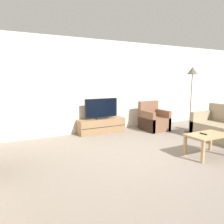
{
  "coord_description": "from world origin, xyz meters",
  "views": [
    {
      "loc": [
        -2.63,
        -3.52,
        1.59
      ],
      "look_at": [
        -0.39,
        0.7,
        0.85
      ],
      "focal_mm": 35.0,
      "sensor_mm": 36.0,
      "label": 1
    }
  ],
  "objects": [
    {
      "name": "ground_plane",
      "position": [
        0.0,
        0.0,
        0.0
      ],
      "size": [
        24.0,
        24.0,
        0.0
      ],
      "primitive_type": "plane",
      "color": "slate"
    },
    {
      "name": "wall_back",
      "position": [
        0.0,
        2.43,
        1.35
      ],
      "size": [
        12.0,
        0.06,
        2.7
      ],
      "color": "beige",
      "rests_on": "ground"
    },
    {
      "name": "tv_stand",
      "position": [
        0.04,
        2.16,
        0.21
      ],
      "size": [
        1.4,
        0.41,
        0.42
      ],
      "color": "brown",
      "rests_on": "ground"
    },
    {
      "name": "tv",
      "position": [
        0.04,
        2.16,
        0.7
      ],
      "size": [
        1.02,
        0.18,
        0.59
      ],
      "color": "black",
      "rests_on": "tv_stand"
    },
    {
      "name": "armchair",
      "position": [
        1.63,
        1.75,
        0.29
      ],
      "size": [
        0.7,
        0.76,
        0.88
      ],
      "color": "brown",
      "rests_on": "ground"
    },
    {
      "name": "coffee_table",
      "position": [
        1.12,
        -0.62,
        0.39
      ],
      "size": [
        0.86,
        0.52,
        0.46
      ],
      "color": "#A37F56",
      "rests_on": "ground"
    },
    {
      "name": "remote",
      "position": [
        1.04,
        -0.58,
        0.47
      ],
      "size": [
        0.05,
        0.15,
        0.02
      ],
      "rotation": [
        0.0,
        0.0,
        0.07
      ],
      "color": "black",
      "rests_on": "coffee_table"
    },
    {
      "name": "floor_lamp",
      "position": [
        2.47,
        1.08,
        1.65
      ],
      "size": [
        0.31,
        0.31,
        1.92
      ],
      "color": "black",
      "rests_on": "ground"
    }
  ]
}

